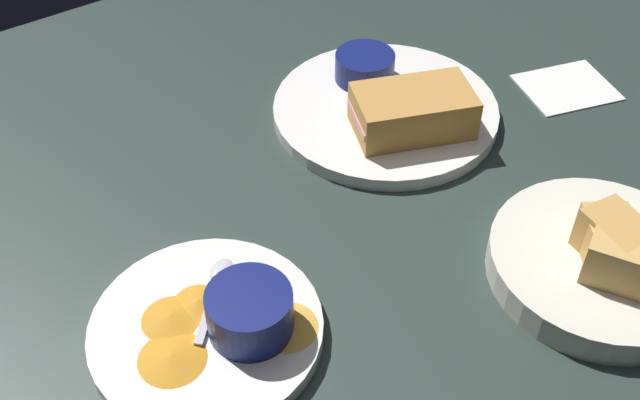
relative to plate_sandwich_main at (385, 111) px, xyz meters
The scene contains 11 objects.
ground_plane 12.57cm from the plate_sandwich_main, 54.11° to the left, with size 110.00×110.00×3.00cm, color #283833.
plate_sandwich_main is the anchor object (origin of this frame).
sandwich_half_near 5.96cm from the plate_sandwich_main, 86.33° to the left, with size 14.90×11.86×4.80cm.
ramekin_dark_sauce 6.50cm from the plate_sandwich_main, 102.67° to the right, with size 7.23×7.23×3.35cm.
spoon_by_dark_ramekin 2.57cm from the plate_sandwich_main, 30.94° to the right, with size 6.91×8.91×0.80cm.
plate_chips_companion 36.46cm from the plate_sandwich_main, 25.65° to the left, with size 20.70×20.70×1.60cm, color white.
ramekin_light_gravy 35.12cm from the plate_sandwich_main, 31.69° to the left, with size 7.53×7.53×4.35cm.
spoon_by_gravy_ramekin 32.25cm from the plate_sandwich_main, 22.89° to the left, with size 7.96×8.09×0.80cm.
plantain_chip_scatter 36.88cm from the plate_sandwich_main, 26.51° to the left, with size 17.41×13.65×0.60cm.
bread_basket_rear 31.23cm from the plate_sandwich_main, 91.62° to the left, with size 20.95×20.95×7.49cm.
paper_napkin_folded 23.62cm from the plate_sandwich_main, 158.63° to the left, with size 11.00×9.00×0.40cm, color white.
Camera 1 is at (41.18, 45.14, 56.13)cm, focal length 43.27 mm.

